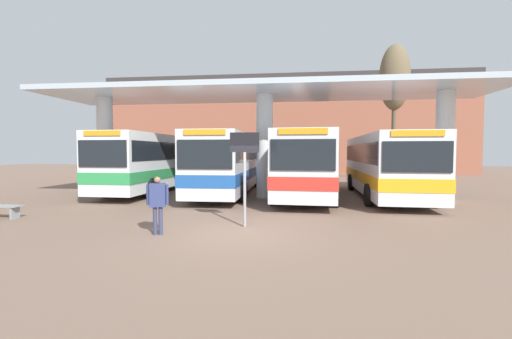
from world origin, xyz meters
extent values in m
plane|color=#755B4C|center=(0.00, 0.00, 0.00)|extent=(100.00, 100.00, 0.00)
cube|color=brown|center=(0.00, 27.60, 5.34)|extent=(40.00, 0.50, 10.68)
cube|color=#332D2D|center=(0.00, 27.60, 9.48)|extent=(40.00, 0.58, 2.40)
cylinder|color=silver|center=(-8.55, 7.76, 2.59)|extent=(0.82, 0.82, 5.18)
cylinder|color=silver|center=(0.00, 7.76, 2.59)|extent=(0.82, 0.82, 5.18)
cylinder|color=silver|center=(8.55, 7.76, 2.59)|extent=(0.82, 0.82, 5.18)
cube|color=#A8B7C1|center=(0.00, 7.76, 5.30)|extent=(22.10, 5.45, 0.24)
cube|color=white|center=(-6.61, 10.06, 1.80)|extent=(2.63, 11.24, 2.92)
cube|color=black|center=(-6.61, 10.06, 2.35)|extent=(2.66, 10.79, 0.93)
cube|color=#2D934C|center=(-6.61, 10.06, 1.14)|extent=(2.67, 11.28, 0.53)
cube|color=black|center=(-6.71, 4.43, 2.24)|extent=(2.24, 0.10, 1.17)
cube|color=orange|center=(-6.71, 4.43, 3.12)|extent=(1.70, 0.08, 0.22)
cylinder|color=black|center=(-7.89, 6.61, 0.52)|extent=(0.30, 1.05, 1.04)
cylinder|color=black|center=(-5.46, 6.57, 0.52)|extent=(0.30, 1.05, 1.04)
cylinder|color=black|center=(-7.77, 13.16, 0.52)|extent=(0.30, 1.05, 1.04)
cylinder|color=black|center=(-5.34, 13.12, 0.52)|extent=(0.30, 1.05, 1.04)
cube|color=silver|center=(-2.12, 9.60, 1.78)|extent=(2.66, 11.58, 2.92)
cube|color=black|center=(-2.12, 9.60, 2.33)|extent=(2.69, 11.12, 0.93)
cube|color=#1E519E|center=(-2.12, 9.60, 1.12)|extent=(2.70, 11.62, 0.52)
cube|color=black|center=(-2.00, 3.81, 2.21)|extent=(2.23, 0.11, 1.17)
cube|color=orange|center=(-2.00, 3.81, 3.09)|extent=(1.70, 0.09, 0.22)
cylinder|color=black|center=(-3.26, 6.01, 0.49)|extent=(0.30, 0.98, 0.98)
cylinder|color=black|center=(-0.83, 6.06, 0.49)|extent=(0.30, 0.98, 0.98)
cylinder|color=black|center=(-3.40, 12.75, 0.49)|extent=(0.30, 0.98, 0.98)
cylinder|color=black|center=(-0.97, 12.80, 0.49)|extent=(0.30, 0.98, 0.98)
cube|color=silver|center=(2.09, 8.32, 1.77)|extent=(3.05, 10.38, 2.86)
cube|color=black|center=(2.09, 8.32, 2.32)|extent=(3.07, 9.97, 0.91)
cube|color=red|center=(2.09, 8.32, 1.13)|extent=(3.09, 10.43, 0.51)
cube|color=black|center=(1.85, 3.16, 2.20)|extent=(2.36, 0.17, 1.14)
cube|color=orange|center=(1.85, 3.16, 3.06)|extent=(1.80, 0.14, 0.22)
cylinder|color=black|center=(0.66, 5.20, 0.53)|extent=(0.33, 1.08, 1.07)
cylinder|color=black|center=(3.22, 5.08, 0.53)|extent=(0.33, 1.08, 1.07)
cylinder|color=black|center=(0.95, 11.21, 0.53)|extent=(0.33, 1.08, 1.07)
cylinder|color=black|center=(3.51, 11.08, 0.53)|extent=(0.33, 1.08, 1.07)
cube|color=silver|center=(6.07, 8.83, 1.71)|extent=(2.93, 10.86, 2.80)
cube|color=black|center=(6.07, 8.83, 2.25)|extent=(2.95, 10.43, 0.90)
cube|color=orange|center=(6.07, 8.83, 1.08)|extent=(2.97, 10.90, 0.50)
cube|color=black|center=(5.90, 3.41, 2.13)|extent=(2.39, 0.13, 1.12)
cube|color=orange|center=(5.90, 3.41, 2.97)|extent=(1.82, 0.11, 0.22)
cylinder|color=black|center=(4.67, 5.53, 0.48)|extent=(0.31, 0.97, 0.96)
cylinder|color=black|center=(7.26, 5.45, 0.48)|extent=(0.31, 0.97, 0.96)
cylinder|color=black|center=(4.86, 11.84, 0.48)|extent=(0.31, 0.97, 0.96)
cylinder|color=black|center=(7.46, 11.76, 0.48)|extent=(0.31, 0.97, 0.96)
cube|color=gray|center=(-8.00, 1.18, 0.21)|extent=(0.07, 0.37, 0.42)
cylinder|color=gray|center=(0.07, 0.91, 1.15)|extent=(0.09, 0.09, 2.30)
cube|color=black|center=(0.07, 0.91, 2.60)|extent=(0.90, 0.06, 0.60)
cylinder|color=#333856|center=(-2.25, -0.39, 0.39)|extent=(0.15, 0.15, 0.79)
cylinder|color=#333856|center=(-2.11, -0.34, 0.39)|extent=(0.15, 0.15, 0.79)
cube|color=navy|center=(-2.18, -0.36, 1.11)|extent=(0.48, 0.36, 0.66)
sphere|color=#89664C|center=(-2.18, -0.36, 1.53)|extent=(0.18, 0.18, 0.18)
cylinder|color=navy|center=(-2.42, -0.45, 1.12)|extent=(0.11, 0.11, 0.56)
cylinder|color=navy|center=(-1.94, -0.28, 1.12)|extent=(0.11, 0.11, 0.56)
cylinder|color=brown|center=(9.28, 19.34, 3.41)|extent=(0.34, 0.34, 6.82)
ellipsoid|color=brown|center=(9.28, 19.34, 8.25)|extent=(2.37, 2.37, 5.22)
cube|color=silver|center=(-0.09, 25.03, 0.85)|extent=(4.25, 1.90, 1.28)
cube|color=#1E2328|center=(-0.09, 25.03, 1.86)|extent=(2.37, 1.67, 0.74)
cylinder|color=black|center=(1.24, 25.81, 0.30)|extent=(0.62, 0.25, 0.61)
cylinder|color=black|center=(1.16, 24.13, 0.30)|extent=(0.62, 0.25, 0.61)
cylinder|color=black|center=(-1.34, 25.94, 0.30)|extent=(0.62, 0.25, 0.61)
cylinder|color=black|center=(-1.42, 24.26, 0.30)|extent=(0.62, 0.25, 0.61)
camera|label=1|loc=(1.70, -9.39, 2.31)|focal=24.00mm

